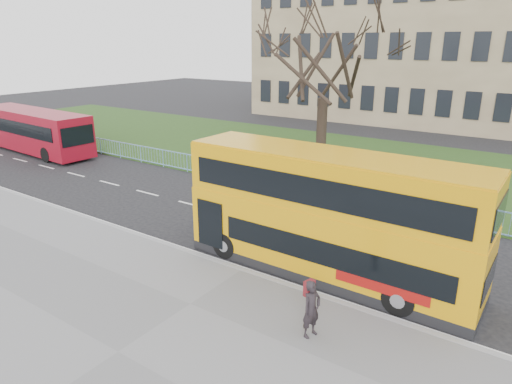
% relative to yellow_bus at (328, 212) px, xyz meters
% --- Properties ---
extents(ground, '(120.00, 120.00, 0.00)m').
position_rel_yellow_bus_xyz_m(ground, '(-2.30, -0.01, -2.18)').
color(ground, black).
rests_on(ground, ground).
extents(pavement, '(80.00, 10.50, 0.12)m').
position_rel_yellow_bus_xyz_m(pavement, '(-2.30, -6.76, -2.12)').
color(pavement, slate).
rests_on(pavement, ground).
extents(kerb, '(80.00, 0.20, 0.14)m').
position_rel_yellow_bus_xyz_m(kerb, '(-2.30, -1.56, -2.11)').
color(kerb, gray).
rests_on(kerb, ground).
extents(grass_verge, '(80.00, 15.40, 0.08)m').
position_rel_yellow_bus_xyz_m(grass_verge, '(-2.30, 14.29, -2.14)').
color(grass_verge, '#223B15').
rests_on(grass_verge, ground).
extents(guard_railing, '(40.00, 0.12, 1.10)m').
position_rel_yellow_bus_xyz_m(guard_railing, '(-2.30, 6.59, -1.63)').
color(guard_railing, '#7EB4E0').
rests_on(guard_railing, ground).
extents(bare_tree, '(7.33, 7.33, 10.48)m').
position_rel_yellow_bus_xyz_m(bare_tree, '(-5.30, 9.99, 3.14)').
color(bare_tree, black).
rests_on(bare_tree, grass_verge).
extents(civic_building, '(30.00, 15.00, 14.00)m').
position_rel_yellow_bus_xyz_m(civic_building, '(-7.30, 34.99, 4.82)').
color(civic_building, '#7A684D').
rests_on(civic_building, ground).
extents(yellow_bus, '(9.71, 2.42, 4.06)m').
position_rel_yellow_bus_xyz_m(yellow_bus, '(0.00, 0.00, 0.00)').
color(yellow_bus, orange).
rests_on(yellow_bus, ground).
extents(red_bus, '(11.05, 3.05, 2.88)m').
position_rel_yellow_bus_xyz_m(red_bus, '(-24.69, 4.47, -0.64)').
color(red_bus, maroon).
rests_on(red_bus, ground).
extents(pedestrian, '(0.51, 0.65, 1.57)m').
position_rel_yellow_bus_xyz_m(pedestrian, '(1.30, -3.47, -1.28)').
color(pedestrian, black).
rests_on(pedestrian, pavement).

